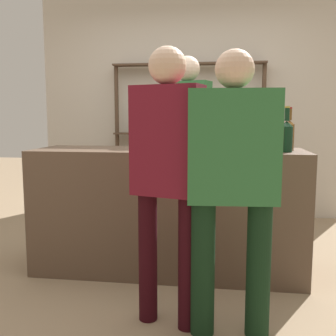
% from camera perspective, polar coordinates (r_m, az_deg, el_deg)
% --- Properties ---
extents(ground_plane, '(16.00, 16.00, 0.00)m').
position_cam_1_polar(ground_plane, '(3.26, 0.00, -14.48)').
color(ground_plane, '#9E8466').
extents(bar_counter, '(2.08, 0.62, 0.97)m').
position_cam_1_polar(bar_counter, '(3.11, 0.00, -6.19)').
color(bar_counter, brown).
rests_on(bar_counter, ground_plane).
extents(back_wall, '(3.68, 0.12, 2.80)m').
position_cam_1_polar(back_wall, '(4.92, 3.14, 9.57)').
color(back_wall, beige).
rests_on(back_wall, ground_plane).
extents(back_shelf, '(1.81, 0.18, 1.84)m').
position_cam_1_polar(back_shelf, '(4.74, 2.71, 7.27)').
color(back_shelf, '#4C3828').
rests_on(back_shelf, ground_plane).
extents(counter_bottle_0, '(0.08, 0.08, 0.34)m').
position_cam_1_polar(counter_bottle_0, '(2.83, 1.75, 5.11)').
color(counter_bottle_0, silver).
rests_on(counter_bottle_0, bar_counter).
extents(counter_bottle_1, '(0.09, 0.09, 0.32)m').
position_cam_1_polar(counter_bottle_1, '(2.91, 16.80, 4.59)').
color(counter_bottle_1, black).
rests_on(counter_bottle_1, bar_counter).
extents(counter_bottle_2, '(0.07, 0.07, 0.32)m').
position_cam_1_polar(counter_bottle_2, '(3.04, 17.18, 4.71)').
color(counter_bottle_2, brown).
rests_on(counter_bottle_2, bar_counter).
extents(counter_bottle_3, '(0.07, 0.07, 0.35)m').
position_cam_1_polar(counter_bottle_3, '(2.94, 5.60, 5.12)').
color(counter_bottle_3, black).
rests_on(counter_bottle_3, bar_counter).
extents(cork_jar, '(0.14, 0.14, 0.15)m').
position_cam_1_polar(cork_jar, '(2.99, 0.99, 4.04)').
color(cork_jar, silver).
rests_on(cork_jar, bar_counter).
extents(customer_right, '(0.49, 0.24, 1.56)m').
position_cam_1_polar(customer_right, '(2.13, 9.34, -1.10)').
color(customer_right, black).
rests_on(customer_right, ground_plane).
extents(server_behind_counter, '(0.47, 0.32, 1.77)m').
position_cam_1_polar(server_behind_counter, '(3.72, 2.77, 4.97)').
color(server_behind_counter, black).
rests_on(server_behind_counter, ground_plane).
extents(customer_center, '(0.43, 0.28, 1.60)m').
position_cam_1_polar(customer_center, '(2.21, -0.09, 0.47)').
color(customer_center, black).
rests_on(customer_center, ground_plane).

